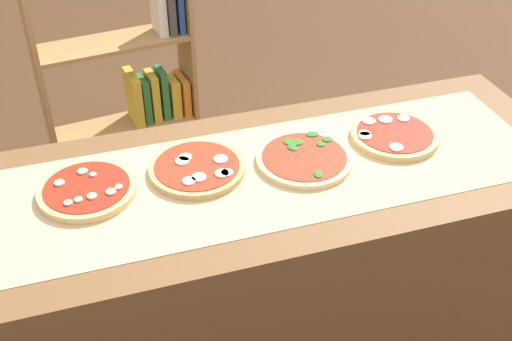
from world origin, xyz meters
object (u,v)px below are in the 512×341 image
Objects in this scene: pizza_mushroom_0 at (87,190)px; pizza_mozzarella_1 at (197,168)px; pizza_spinach_2 at (304,158)px; bookshelf at (137,89)px; pizza_mozzarella_3 at (394,135)px.

pizza_mushroom_0 reaches higher than pizza_mozzarella_1.
pizza_mozzarella_1 is (0.34, 0.01, -0.00)m from pizza_mushroom_0.
bookshelf is (-0.38, 1.21, -0.33)m from pizza_spinach_2.
bookshelf reaches higher than pizza_mozzarella_3.
bookshelf is (-0.72, 1.18, -0.33)m from pizza_mozzarella_3.
pizza_spinach_2 is at bearing -8.40° from pizza_mozzarella_1.
pizza_mozzarella_1 is 0.34m from pizza_spinach_2.
bookshelf is at bearing 121.42° from pizza_mozzarella_3.
pizza_spinach_2 is (0.68, -0.04, -0.00)m from pizza_mushroom_0.
pizza_mozzarella_3 is (0.67, -0.01, 0.00)m from pizza_mozzarella_1.
pizza_mozzarella_1 is 1.02× the size of pizza_mozzarella_3.
pizza_mushroom_0 is 0.22× the size of bookshelf.
pizza_mushroom_0 is at bearing -104.14° from bookshelf.
pizza_mozzarella_1 is 1.21m from bookshelf.
pizza_mushroom_0 is 0.68m from pizza_spinach_2.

